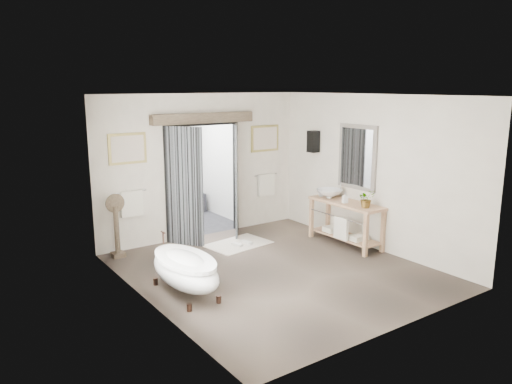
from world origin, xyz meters
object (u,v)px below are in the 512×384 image
Objects in this scene: vanity at (345,219)px; basin at (329,194)px; rug at (238,244)px; clawfoot_tub at (185,269)px.

vanity is 3.10× the size of basin.
vanity is 2.14m from rug.
basin is (-0.01, 0.46, 0.43)m from vanity.
clawfoot_tub is 1.34× the size of rug.
vanity is at bearing -35.02° from rug.
basin reaches higher than vanity.
rug is at bearing 144.98° from vanity.
clawfoot_tub is 3.74m from basin.
rug is at bearing 38.41° from clawfoot_tub.
rug is 2.32× the size of basin.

